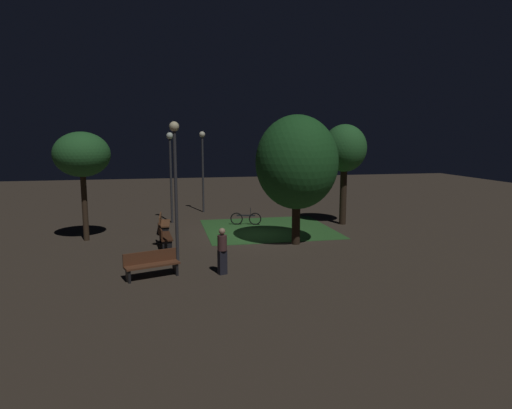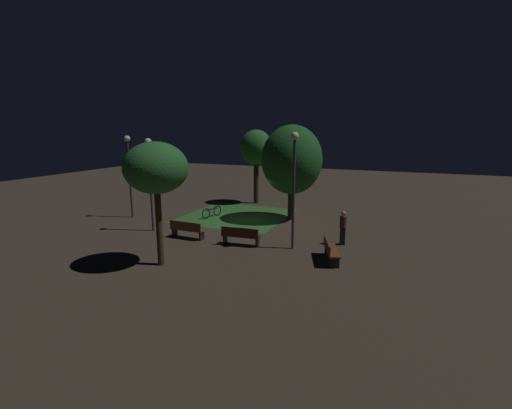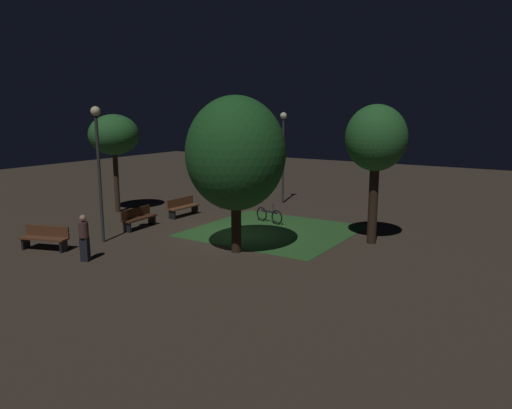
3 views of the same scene
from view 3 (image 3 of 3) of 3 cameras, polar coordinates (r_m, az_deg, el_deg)
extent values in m
plane|color=#3D3328|center=(20.09, -1.95, -3.52)|extent=(60.00, 60.00, 0.00)
cube|color=#2D6028|center=(20.65, 2.00, -3.10)|extent=(6.08, 6.35, 0.01)
cube|color=brown|center=(23.64, -8.51, -0.30)|extent=(1.81, 0.54, 0.06)
cube|color=brown|center=(23.74, -8.90, 0.30)|extent=(1.80, 0.12, 0.40)
cube|color=black|center=(24.27, -7.22, -0.55)|extent=(0.09, 0.39, 0.42)
cube|color=black|center=(23.12, -9.83, -1.20)|extent=(0.09, 0.39, 0.42)
cube|color=#422314|center=(21.58, -13.52, -1.57)|extent=(1.83, 0.62, 0.06)
cube|color=#422314|center=(21.67, -13.97, -0.92)|extent=(1.80, 0.20, 0.40)
cube|color=black|center=(22.22, -12.14, -1.78)|extent=(0.11, 0.39, 0.42)
cube|color=black|center=(21.06, -14.92, -2.62)|extent=(0.11, 0.39, 0.42)
cube|color=brown|center=(19.31, -23.67, -3.68)|extent=(1.02, 1.86, 0.06)
cube|color=brown|center=(19.42, -23.35, -2.88)|extent=(0.62, 1.73, 0.40)
cube|color=black|center=(18.90, -21.69, -4.59)|extent=(0.39, 0.20, 0.42)
cube|color=black|center=(19.86, -25.46, -4.15)|extent=(0.39, 0.20, 0.42)
cylinder|color=#38281C|center=(25.18, -16.10, 2.73)|extent=(0.25, 0.25, 3.20)
ellipsoid|color=#28662D|center=(24.97, -16.38, 7.89)|extent=(2.44, 2.44, 1.98)
cylinder|color=#2D2116|center=(18.94, 13.62, 0.56)|extent=(0.36, 0.36, 3.41)
ellipsoid|color=#28662D|center=(18.67, 13.95, 7.62)|extent=(2.29, 2.29, 2.47)
cylinder|color=#2D2116|center=(17.34, -2.35, -1.46)|extent=(0.36, 0.36, 2.59)
ellipsoid|color=#1E5623|center=(16.99, -2.41, 6.02)|extent=(3.52, 3.52, 4.00)
cylinder|color=#333338|center=(19.37, -17.90, 2.74)|extent=(0.12, 0.12, 4.86)
sphere|color=#F4E5B2|center=(19.19, -18.36, 10.38)|extent=(0.36, 0.36, 0.36)
cylinder|color=#333338|center=(24.98, -4.29, 4.61)|extent=(0.12, 0.12, 4.52)
sphere|color=white|center=(24.83, -4.37, 10.14)|extent=(0.36, 0.36, 0.36)
cylinder|color=#333338|center=(26.50, 3.20, 5.08)|extent=(0.12, 0.12, 4.60)
sphere|color=#F2EDCC|center=(26.36, 3.25, 10.39)|extent=(0.36, 0.36, 0.36)
torus|color=black|center=(22.39, 0.68, -1.12)|extent=(0.22, 0.65, 0.66)
torus|color=black|center=(21.71, 2.47, -1.52)|extent=(0.22, 0.65, 0.66)
cube|color=#232328|center=(22.01, 1.56, -0.86)|extent=(0.28, 0.96, 0.08)
cylinder|color=#232328|center=(21.79, 2.02, -0.39)|extent=(0.03, 0.03, 0.40)
cube|color=black|center=(17.45, -19.47, -4.98)|extent=(0.28, 0.33, 0.84)
cylinder|color=#4C2D2D|center=(17.29, -19.61, -2.81)|extent=(0.32, 0.32, 0.52)
sphere|color=tan|center=(17.20, -19.70, -1.52)|extent=(0.22, 0.22, 0.22)
camera|label=1|loc=(15.90, -74.10, 1.74)|focal=31.58mm
camera|label=2|loc=(30.86, -43.63, 8.53)|focal=25.38mm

